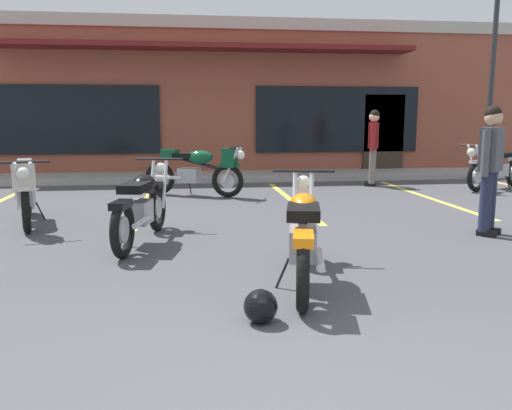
# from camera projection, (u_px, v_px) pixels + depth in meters

# --- Properties ---
(ground_plane) EXTENTS (80.00, 80.00, 0.00)m
(ground_plane) POSITION_uv_depth(u_px,v_px,m) (242.00, 259.00, 5.85)
(ground_plane) COLOR #47474C
(sidewalk_kerb) EXTENTS (22.00, 1.80, 0.14)m
(sidewalk_kerb) POSITION_uv_depth(u_px,v_px,m) (210.00, 176.00, 13.26)
(sidewalk_kerb) COLOR #A8A59E
(sidewalk_kerb) RESTS_ON ground_plane
(brick_storefront_building) EXTENTS (16.99, 7.02, 4.00)m
(brick_storefront_building) POSITION_uv_depth(u_px,v_px,m) (204.00, 101.00, 16.55)
(brick_storefront_building) COLOR brown
(brick_storefront_building) RESTS_ON ground_plane
(painted_stall_lines) EXTENTS (13.42, 4.80, 0.01)m
(painted_stall_lines) POSITION_uv_depth(u_px,v_px,m) (219.00, 201.00, 9.75)
(painted_stall_lines) COLOR #DBCC4C
(painted_stall_lines) RESTS_ON ground_plane
(motorcycle_foreground_classic) EXTENTS (0.79, 2.09, 0.98)m
(motorcycle_foreground_classic) POSITION_uv_depth(u_px,v_px,m) (303.00, 235.00, 4.92)
(motorcycle_foreground_classic) COLOR black
(motorcycle_foreground_classic) RESTS_ON ground_plane
(motorcycle_red_sportbike) EXTENTS (0.91, 2.07, 0.98)m
(motorcycle_red_sportbike) POSITION_uv_depth(u_px,v_px,m) (25.00, 188.00, 7.58)
(motorcycle_red_sportbike) COLOR black
(motorcycle_red_sportbike) RESTS_ON ground_plane
(motorcycle_silver_naked) EXTENTS (1.92, 1.26, 0.98)m
(motorcycle_silver_naked) POSITION_uv_depth(u_px,v_px,m) (496.00, 167.00, 11.33)
(motorcycle_silver_naked) COLOR black
(motorcycle_silver_naked) RESTS_ON ground_plane
(motorcycle_blue_standard) EXTENTS (1.97, 1.16, 0.98)m
(motorcycle_blue_standard) POSITION_uv_depth(u_px,v_px,m) (198.00, 169.00, 10.34)
(motorcycle_blue_standard) COLOR black
(motorcycle_blue_standard) RESTS_ON ground_plane
(motorcycle_green_cafe_racer) EXTENTS (0.79, 2.09, 0.98)m
(motorcycle_green_cafe_racer) POSITION_uv_depth(u_px,v_px,m) (142.00, 206.00, 6.51)
(motorcycle_green_cafe_racer) COLOR black
(motorcycle_green_cafe_racer) RESTS_ON ground_plane
(person_in_black_shirt) EXTENTS (0.37, 0.60, 1.68)m
(person_in_black_shirt) POSITION_uv_depth(u_px,v_px,m) (373.00, 143.00, 11.79)
(person_in_black_shirt) COLOR black
(person_in_black_shirt) RESTS_ON ground_plane
(person_by_back_row) EXTENTS (0.50, 0.49, 1.68)m
(person_by_back_row) POSITION_uv_depth(u_px,v_px,m) (491.00, 162.00, 6.87)
(person_by_back_row) COLOR black
(person_by_back_row) RESTS_ON ground_plane
(helmet_on_pavement) EXTENTS (0.26, 0.26, 0.26)m
(helmet_on_pavement) POSITION_uv_depth(u_px,v_px,m) (261.00, 306.00, 4.01)
(helmet_on_pavement) COLOR black
(helmet_on_pavement) RESTS_ON ground_plane
(parking_lot_lamp_post) EXTENTS (0.24, 0.76, 5.13)m
(parking_lot_lamp_post) POSITION_uv_depth(u_px,v_px,m) (497.00, 39.00, 12.40)
(parking_lot_lamp_post) COLOR #2D2D33
(parking_lot_lamp_post) RESTS_ON ground_plane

